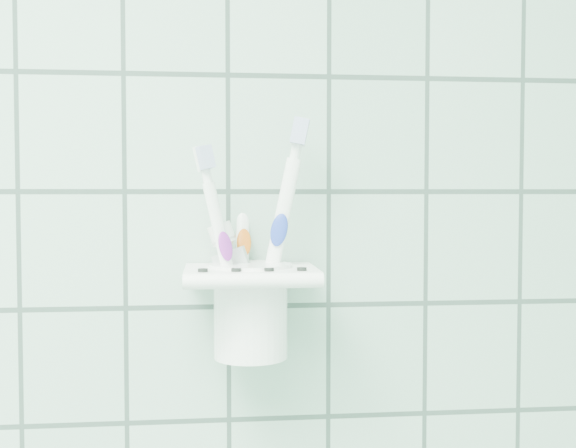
{
  "coord_description": "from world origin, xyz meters",
  "views": [
    {
      "loc": [
        0.6,
        0.47,
        1.37
      ],
      "look_at": [
        0.66,
        1.1,
        1.34
      ],
      "focal_mm": 45.0,
      "sensor_mm": 36.0,
      "label": 1
    }
  ],
  "objects_px": {
    "cup": "(251,306)",
    "toothpaste_tube": "(260,272)",
    "toothbrush_pink": "(246,246)",
    "toothbrush_blue": "(240,240)",
    "toothbrush_orange": "(256,229)",
    "holder_bracket": "(251,276)"
  },
  "relations": [
    {
      "from": "cup",
      "to": "toothpaste_tube",
      "type": "bearing_deg",
      "value": 36.12
    },
    {
      "from": "toothbrush_pink",
      "to": "toothbrush_blue",
      "type": "height_order",
      "value": "toothbrush_blue"
    },
    {
      "from": "toothbrush_pink",
      "to": "toothbrush_orange",
      "type": "bearing_deg",
      "value": 34.72
    },
    {
      "from": "cup",
      "to": "toothbrush_pink",
      "type": "distance_m",
      "value": 0.06
    },
    {
      "from": "toothbrush_blue",
      "to": "toothpaste_tube",
      "type": "height_order",
      "value": "toothbrush_blue"
    },
    {
      "from": "toothbrush_orange",
      "to": "toothpaste_tube",
      "type": "height_order",
      "value": "toothbrush_orange"
    },
    {
      "from": "toothbrush_orange",
      "to": "toothbrush_pink",
      "type": "bearing_deg",
      "value": -104.69
    },
    {
      "from": "toothbrush_blue",
      "to": "toothpaste_tube",
      "type": "distance_m",
      "value": 0.04
    },
    {
      "from": "toothbrush_pink",
      "to": "cup",
      "type": "bearing_deg",
      "value": 34.08
    },
    {
      "from": "toothbrush_pink",
      "to": "toothbrush_orange",
      "type": "relative_size",
      "value": 0.87
    },
    {
      "from": "toothbrush_orange",
      "to": "toothbrush_blue",
      "type": "bearing_deg",
      "value": -118.14
    },
    {
      "from": "toothbrush_pink",
      "to": "toothbrush_orange",
      "type": "height_order",
      "value": "toothbrush_orange"
    },
    {
      "from": "toothbrush_blue",
      "to": "toothbrush_orange",
      "type": "distance_m",
      "value": 0.03
    },
    {
      "from": "toothbrush_blue",
      "to": "toothpaste_tube",
      "type": "relative_size",
      "value": 1.52
    },
    {
      "from": "toothbrush_pink",
      "to": "toothbrush_blue",
      "type": "xyz_separation_m",
      "value": [
        -0.01,
        0.0,
        0.01
      ]
    },
    {
      "from": "toothbrush_blue",
      "to": "toothbrush_orange",
      "type": "height_order",
      "value": "toothbrush_orange"
    },
    {
      "from": "holder_bracket",
      "to": "toothbrush_orange",
      "type": "height_order",
      "value": "toothbrush_orange"
    },
    {
      "from": "toothbrush_pink",
      "to": "toothbrush_blue",
      "type": "distance_m",
      "value": 0.01
    },
    {
      "from": "holder_bracket",
      "to": "toothbrush_orange",
      "type": "distance_m",
      "value": 0.05
    },
    {
      "from": "holder_bracket",
      "to": "cup",
      "type": "relative_size",
      "value": 1.37
    },
    {
      "from": "cup",
      "to": "toothpaste_tube",
      "type": "height_order",
      "value": "toothpaste_tube"
    },
    {
      "from": "toothbrush_orange",
      "to": "toothpaste_tube",
      "type": "bearing_deg",
      "value": -47.56
    }
  ]
}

